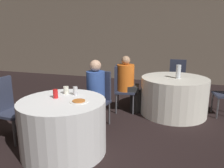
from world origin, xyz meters
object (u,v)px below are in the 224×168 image
object	(u,v)px
chair_near_west	(7,104)
person_blue_shirt	(94,95)
soda_can_silver	(75,91)
chair_near_north	(99,94)
bottle_far	(178,72)
chair_far_north	(177,76)
soda_can_red	(56,94)
person_orange_shirt	(129,84)
table_far	(174,96)
table_near	(63,126)
chair_far_west	(121,85)
pizza_plate_near	(79,101)

from	to	relation	value
chair_near_west	person_blue_shirt	distance (m)	1.34
person_blue_shirt	soda_can_silver	xyz separation A→B (m)	(-0.06, -0.54, 0.22)
chair_near_west	person_blue_shirt	xyz separation A→B (m)	(1.12, 0.73, 0.02)
chair_near_north	bottle_far	xyz separation A→B (m)	(1.30, 0.89, 0.31)
chair_far_north	person_blue_shirt	world-z (taller)	person_blue_shirt
soda_can_red	person_orange_shirt	bearing A→B (deg)	69.69
table_far	chair_far_north	world-z (taller)	chair_far_north
chair_near_west	person_orange_shirt	size ratio (longest dim) A/B	0.83
table_near	person_blue_shirt	xyz separation A→B (m)	(0.12, 0.82, 0.21)
chair_far_west	chair_near_west	bearing A→B (deg)	-47.72
chair_far_west	person_blue_shirt	bearing A→B (deg)	-22.18
table_near	chair_far_west	xyz separation A→B (m)	(0.34, 1.75, 0.19)
chair_near_north	pizza_plate_near	xyz separation A→B (m)	(0.09, -0.98, 0.19)
table_far	soda_can_red	xyz separation A→B (m)	(-1.53, -1.85, 0.43)
person_orange_shirt	soda_can_red	size ratio (longest dim) A/B	9.44
table_far	person_blue_shirt	bearing A→B (deg)	-139.30
chair_far_north	person_blue_shirt	distance (m)	2.53
chair_far_north	chair_far_west	size ratio (longest dim) A/B	1.00
table_far	person_blue_shirt	distance (m)	1.69
table_far	person_blue_shirt	world-z (taller)	person_blue_shirt
soda_can_red	table_far	bearing A→B (deg)	50.54
table_far	chair_near_west	size ratio (longest dim) A/B	1.35
chair_far_west	soda_can_silver	xyz separation A→B (m)	(-0.28, -1.47, 0.24)
chair_far_north	soda_can_silver	distance (m)	3.04
table_near	chair_near_west	distance (m)	1.02
chair_far_west	pizza_plate_near	size ratio (longest dim) A/B	3.93
table_near	table_far	xyz separation A→B (m)	(1.40, 1.91, 0.00)
chair_near_north	chair_far_west	size ratio (longest dim) A/B	1.00
person_blue_shirt	soda_can_red	world-z (taller)	person_blue_shirt
table_near	pizza_plate_near	bearing A→B (deg)	2.80
table_far	chair_near_west	world-z (taller)	chair_near_west
table_near	soda_can_red	distance (m)	0.45
person_orange_shirt	person_blue_shirt	size ratio (longest dim) A/B	0.98
person_orange_shirt	soda_can_silver	bearing A→B (deg)	-25.41
chair_far_north	soda_can_red	xyz separation A→B (m)	(-1.56, -2.92, 0.24)
table_near	table_far	bearing A→B (deg)	53.87
chair_near_north	person_orange_shirt	world-z (taller)	person_orange_shirt
bottle_far	table_far	bearing A→B (deg)	144.06
person_orange_shirt	soda_can_red	world-z (taller)	person_orange_shirt
pizza_plate_near	chair_near_west	bearing A→B (deg)	176.64
table_near	pizza_plate_near	world-z (taller)	pizza_plate_near
chair_far_west	person_blue_shirt	world-z (taller)	person_blue_shirt
chair_far_west	soda_can_silver	world-z (taller)	chair_far_west
chair_near_north	chair_far_west	xyz separation A→B (m)	(0.19, 0.76, 0.00)
soda_can_red	chair_far_north	bearing A→B (deg)	61.88
table_far	bottle_far	distance (m)	0.51
person_orange_shirt	person_blue_shirt	xyz separation A→B (m)	(-0.38, -0.96, -0.01)
chair_far_north	chair_far_west	world-z (taller)	same
table_far	chair_far_west	distance (m)	1.08
table_far	chair_far_north	size ratio (longest dim) A/B	1.35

